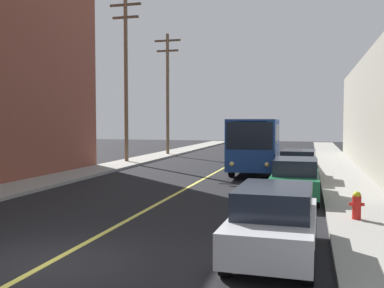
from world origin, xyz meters
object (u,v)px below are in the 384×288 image
object	(u,v)px
parked_car_silver	(274,220)
parked_car_green	(295,178)
parked_car_black	(298,165)
fire_hydrant	(357,205)
city_bus	(257,141)
utility_pole_far	(168,88)
utility_pole_mid	(126,72)

from	to	relation	value
parked_car_silver	parked_car_green	bearing A→B (deg)	88.35
parked_car_black	fire_hydrant	distance (m)	9.24
city_bus	utility_pole_far	xyz separation A→B (m)	(-9.12, 9.15, 4.21)
parked_car_silver	parked_car_green	size ratio (longest dim) A/B	1.01
city_bus	parked_car_green	size ratio (longest dim) A/B	2.78
city_bus	fire_hydrant	size ratio (longest dim) A/B	14.58
fire_hydrant	parked_car_black	bearing A→B (deg)	102.11
parked_car_black	utility_pole_mid	distance (m)	15.36
parked_car_green	utility_pole_mid	size ratio (longest dim) A/B	0.37
utility_pole_mid	utility_pole_far	bearing A→B (deg)	84.98
utility_pole_far	fire_hydrant	size ratio (longest dim) A/B	12.77
parked_car_black	utility_pole_far	xyz separation A→B (m)	(-11.83, 14.38, 5.19)
parked_car_silver	parked_car_black	size ratio (longest dim) A/B	0.99
parked_car_black	fire_hydrant	size ratio (longest dim) A/B	5.32
utility_pole_mid	utility_pole_far	xyz separation A→B (m)	(0.67, 7.62, -0.65)
city_bus	utility_pole_mid	bearing A→B (deg)	171.11
fire_hydrant	city_bus	bearing A→B (deg)	108.06
parked_car_green	utility_pole_far	bearing A→B (deg)	121.08
parked_car_silver	utility_pole_far	world-z (taller)	utility_pole_far
parked_car_green	utility_pole_mid	bearing A→B (deg)	136.14
utility_pole_mid	parked_car_green	bearing A→B (deg)	-43.86
parked_car_black	utility_pole_far	size ratio (longest dim) A/B	0.42
parked_car_green	parked_car_black	bearing A→B (deg)	90.16
city_bus	parked_car_silver	world-z (taller)	city_bus
parked_car_black	fire_hydrant	world-z (taller)	parked_car_black
utility_pole_mid	utility_pole_far	size ratio (longest dim) A/B	1.12
parked_car_green	city_bus	bearing A→B (deg)	104.56
city_bus	parked_car_green	bearing A→B (deg)	-75.44
parked_car_green	parked_car_black	world-z (taller)	same
utility_pole_far	fire_hydrant	world-z (taller)	utility_pole_far
parked_car_silver	utility_pole_far	distance (m)	30.10
parked_car_silver	utility_pole_mid	world-z (taller)	utility_pole_mid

